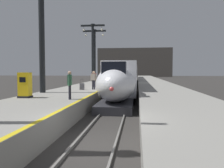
{
  "coord_description": "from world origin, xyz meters",
  "views": [
    {
      "loc": [
        1.53,
        -7.95,
        2.72
      ],
      "look_at": [
        -0.31,
        8.26,
        1.8
      ],
      "focal_mm": 36.05,
      "sensor_mm": 36.0,
      "label": 1
    }
  ],
  "objects": [
    {
      "name": "ground_plane",
      "position": [
        0.0,
        0.0,
        0.0
      ],
      "size": [
        260.0,
        260.0,
        0.0
      ],
      "primitive_type": "plane",
      "color": "#33302D"
    },
    {
      "name": "platform_left",
      "position": [
        -4.05,
        24.75,
        0.53
      ],
      "size": [
        4.8,
        110.0,
        1.05
      ],
      "primitive_type": "cube",
      "color": "gray",
      "rests_on": "ground"
    },
    {
      "name": "platform_right",
      "position": [
        4.05,
        24.75,
        0.53
      ],
      "size": [
        4.8,
        110.0,
        1.05
      ],
      "primitive_type": "cube",
      "color": "gray",
      "rests_on": "ground"
    },
    {
      "name": "platform_left_safety_stripe",
      "position": [
        -1.77,
        24.75,
        1.05
      ],
      "size": [
        0.2,
        107.8,
        0.01
      ],
      "primitive_type": "cube",
      "color": "yellow",
      "rests_on": "platform_left"
    },
    {
      "name": "rail_main_left",
      "position": [
        -0.75,
        27.5,
        0.06
      ],
      "size": [
        0.08,
        110.0,
        0.12
      ],
      "primitive_type": "cube",
      "color": "slate",
      "rests_on": "ground"
    },
    {
      "name": "rail_main_right",
      "position": [
        0.75,
        27.5,
        0.06
      ],
      "size": [
        0.08,
        110.0,
        0.12
      ],
      "primitive_type": "cube",
      "color": "slate",
      "rests_on": "ground"
    },
    {
      "name": "highspeed_train_main",
      "position": [
        0.0,
        32.61,
        1.96
      ],
      "size": [
        2.92,
        56.02,
        3.6
      ],
      "color": "silver",
      "rests_on": "ground"
    },
    {
      "name": "station_column_mid",
      "position": [
        -5.9,
        8.99,
        6.24
      ],
      "size": [
        4.0,
        0.68,
        8.55
      ],
      "color": "black",
      "rests_on": "platform_left"
    },
    {
      "name": "station_column_far",
      "position": [
        -5.9,
        29.11,
        6.74
      ],
      "size": [
        4.0,
        0.68,
        9.5
      ],
      "color": "black",
      "rests_on": "platform_left"
    },
    {
      "name": "station_column_distant",
      "position": [
        -5.9,
        30.59,
        6.4
      ],
      "size": [
        4.0,
        0.68,
        8.86
      ],
      "color": "black",
      "rests_on": "platform_left"
    },
    {
      "name": "passenger_near_edge",
      "position": [
        -2.48,
        12.34,
        2.04
      ],
      "size": [
        0.56,
        0.29,
        1.69
      ],
      "color": "#23232D",
      "rests_on": "platform_left"
    },
    {
      "name": "passenger_mid_platform",
      "position": [
        -2.47,
        5.01,
        2.04
      ],
      "size": [
        0.27,
        0.57,
        1.69
      ],
      "color": "#23232D",
      "rests_on": "platform_left"
    },
    {
      "name": "passenger_far_waiting",
      "position": [
        -3.02,
        15.41,
        2.04
      ],
      "size": [
        0.43,
        0.43,
        1.69
      ],
      "color": "#23232D",
      "rests_on": "platform_left"
    },
    {
      "name": "rolling_suitcase",
      "position": [
        -3.44,
        11.84,
        1.35
      ],
      "size": [
        0.4,
        0.22,
        0.98
      ],
      "color": "#4C4C51",
      "rests_on": "platform_left"
    },
    {
      "name": "ticket_machine_yellow",
      "position": [
        -5.55,
        5.52,
        1.79
      ],
      "size": [
        0.76,
        0.62,
        1.6
      ],
      "color": "yellow",
      "rests_on": "platform_left"
    },
    {
      "name": "terminus_back_wall",
      "position": [
        0.0,
        102.0,
        7.0
      ],
      "size": [
        36.0,
        2.0,
        14.0
      ],
      "primitive_type": "cube",
      "color": "#4C4742",
      "rests_on": "ground"
    }
  ]
}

